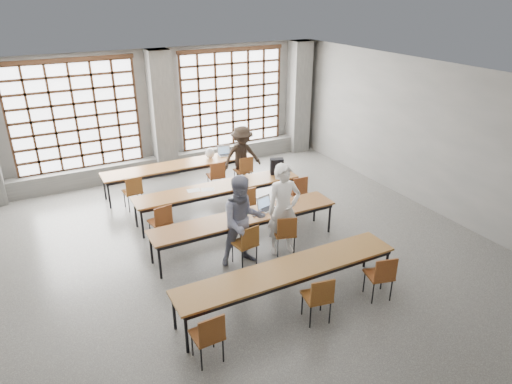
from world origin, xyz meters
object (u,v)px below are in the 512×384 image
Objects in this scene: student_male at (284,210)px; plastic_bag at (210,153)px; chair_mid_left at (161,219)px; red_pouch at (207,332)px; chair_mid_centre at (246,201)px; chair_front_right at (285,231)px; desk_row_c at (246,219)px; chair_mid_right at (298,189)px; chair_near_right at (382,273)px; phone at (256,216)px; chair_near_mid at (319,295)px; green_box at (242,213)px; student_back at (242,157)px; backpack at (277,166)px; chair_back_right at (244,168)px; chair_front_left at (247,241)px; laptop_back at (225,153)px; chair_near_left at (209,333)px; mouse at (286,206)px; desk_row_a at (179,166)px; laptop_front at (266,206)px; desk_row_b at (219,189)px; chair_back_mid at (217,174)px; chair_back_left at (133,189)px; desk_row_d at (289,271)px.

student_male is 6.67× the size of plastic_bag.
red_pouch is (-0.43, -3.59, -0.04)m from chair_mid_left.
chair_mid_centre is 1.00× the size of chair_front_right.
chair_mid_right reaches higher than desk_row_c.
chair_front_right is 0.44m from student_male.
phone is at bearing 113.15° from chair_near_right.
chair_near_mid reaches higher than green_box.
student_back is 1.33m from backpack.
chair_front_left is (-1.66, -3.47, 0.00)m from chair_back_right.
chair_back_right is at bearing -71.54° from laptop_back.
chair_near_right is (1.56, -2.03, 0.00)m from chair_front_left.
student_back is at bearing 59.84° from chair_near_left.
mouse is at bearing 69.82° from chair_near_mid.
chair_back_right is 8.98× the size of mouse.
red_pouch is at bearing -141.77° from chair_front_right.
chair_mid_left is 2.01m from phone.
desk_row_a is at bearing 162.82° from student_back.
green_box is 2.39m from backpack.
laptop_front reaches higher than chair_near_right.
chair_mid_right is at bearing 43.95° from chair_near_left.
desk_row_a is at bearing 96.58° from phone.
laptop_front is (0.43, -1.53, 0.13)m from desk_row_b.
laptop_back reaches higher than chair_mid_centre.
chair_back_mid is at bearing 83.97° from chair_near_mid.
student_male is (0.60, -0.50, 0.29)m from desk_row_c.
desk_row_c is at bearing -116.51° from chair_mid_centre.
mouse is at bearing -85.45° from plastic_bag.
backpack is at bearing -60.44° from plastic_bag.
desk_row_a is 1.53m from chair_back_left.
student_back reaches higher than desk_row_d.
chair_mid_right is at bearing -0.02° from chair_mid_left.
phone is at bearing 78.70° from desk_row_d.
mouse reaches higher than red_pouch.
chair_front_right is (0.81, -4.10, -0.13)m from desk_row_a.
mouse is 0.77m from phone.
chair_back_mid is 6.03m from chair_near_left.
chair_back_right is 5.50m from chair_near_right.
desk_row_a is 1.86m from desk_row_b.
green_box is at bearing 131.62° from chair_front_right.
desk_row_c is 2.42m from backpack.
laptop_front is (-0.74, 2.77, 0.25)m from chair_near_right.
desk_row_a is 1.00× the size of desk_row_d.
chair_back_mid is (0.56, 2.84, -0.13)m from desk_row_c.
phone is at bearing -97.38° from chair_back_mid.
chair_back_right is 0.82m from laptop_back.
chair_near_left reaches higher than green_box.
desk_row_a is 4.55× the size of chair_near_mid.
phone is (0.39, 1.93, 0.07)m from desk_row_d.
chair_back_right reaches higher than desk_row_a.
chair_near_left is at bearing -120.76° from chair_back_right.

